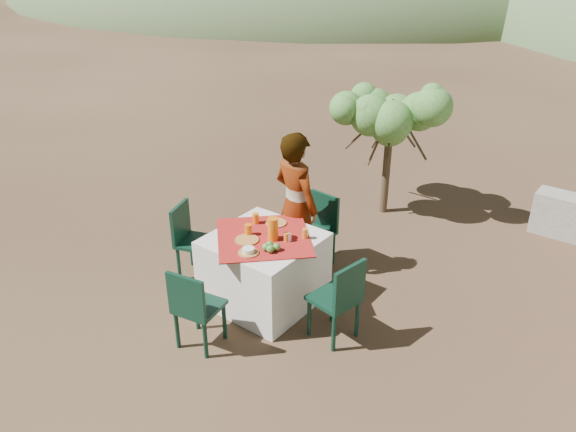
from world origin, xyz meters
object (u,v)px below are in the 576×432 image
object	(u,v)px
chair_far	(318,227)
chair_left	(190,237)
shrub_tree	(396,123)
chair_right	(340,297)
table	(264,269)
juice_pitcher	(273,229)
person	(296,206)
chair_near	(194,306)

from	to	relation	value
chair_far	chair_left	distance (m)	1.46
chair_far	chair_left	size ratio (longest dim) A/B	1.01
chair_far	shrub_tree	world-z (taller)	shrub_tree
chair_right	shrub_tree	distance (m)	3.03
table	juice_pitcher	distance (m)	0.51
chair_right	person	world-z (taller)	person
table	shrub_tree	bearing A→B (deg)	89.28
shrub_tree	table	bearing A→B (deg)	-90.72
chair_near	juice_pitcher	xyz separation A→B (m)	(0.13, 1.00, 0.41)
shrub_tree	chair_left	bearing A→B (deg)	-109.95
chair_near	chair_right	xyz separation A→B (m)	(0.99, 0.90, 0.01)
chair_far	person	xyz separation A→B (m)	(-0.10, -0.30, 0.36)
table	chair_left	size ratio (longest dim) A/B	1.52
chair_near	juice_pitcher	world-z (taller)	juice_pitcher
chair_far	chair_near	size ratio (longest dim) A/B	1.02
chair_near	shrub_tree	xyz separation A→B (m)	(0.05, 3.67, 0.82)
chair_right	person	size ratio (longest dim) A/B	0.52
person	shrub_tree	world-z (taller)	person
chair_right	juice_pitcher	world-z (taller)	juice_pitcher
chair_left	chair_right	size ratio (longest dim) A/B	0.98
person	juice_pitcher	world-z (taller)	person
table	person	bearing A→B (deg)	96.69
chair_right	chair_near	bearing A→B (deg)	-37.38
person	shrub_tree	distance (m)	2.09
chair_far	person	bearing A→B (deg)	-103.60
chair_far	person	world-z (taller)	person
chair_right	table	bearing A→B (deg)	-84.34
table	chair_right	world-z (taller)	chair_right
chair_near	chair_right	distance (m)	1.34
chair_far	shrub_tree	size ratio (longest dim) A/B	0.53
chair_left	table	bearing A→B (deg)	-103.92
chair_left	person	bearing A→B (deg)	-70.04
chair_near	table	bearing A→B (deg)	-100.94
table	shrub_tree	size ratio (longest dim) A/B	0.80
chair_far	juice_pitcher	size ratio (longest dim) A/B	3.64
chair_near	chair_left	distance (m)	1.31
chair_left	juice_pitcher	xyz separation A→B (m)	(1.09, 0.12, 0.41)
table	chair_left	world-z (taller)	chair_left
person	juice_pitcher	bearing A→B (deg)	118.69
chair_right	shrub_tree	world-z (taller)	shrub_tree
table	chair_near	xyz separation A→B (m)	(-0.01, -0.98, 0.09)
table	person	size ratio (longest dim) A/B	0.78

